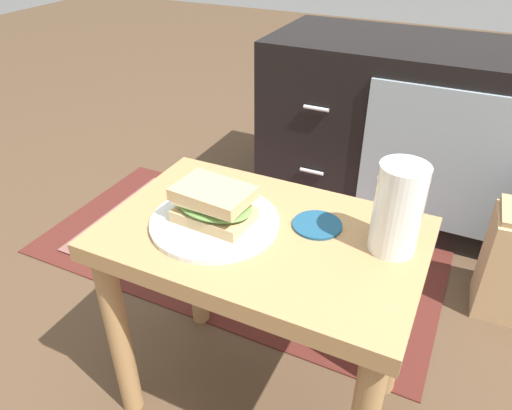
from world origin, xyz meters
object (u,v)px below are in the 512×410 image
sandwich_front (214,204)px  coaster (317,225)px  beer_glass (398,210)px  plate (215,222)px  tv_cabinet (412,131)px

sandwich_front → coaster: 0.19m
sandwich_front → beer_glass: (0.30, 0.07, 0.03)m
beer_glass → plate: bearing=-167.2°
plate → beer_glass: beer_glass is taller
plate → tv_cabinet: bearing=78.6°
beer_glass → coaster: beer_glass is taller
plate → coaster: (0.17, 0.07, -0.00)m
tv_cabinet → coaster: 0.91m
sandwich_front → beer_glass: beer_glass is taller
tv_cabinet → sandwich_front: (-0.19, -0.97, 0.21)m
tv_cabinet → coaster: bearing=-91.8°
plate → sandwich_front: size_ratio=1.57×
tv_cabinet → plate: size_ratio=4.15×
sandwich_front → tv_cabinet: bearing=78.6°
tv_cabinet → plate: bearing=-101.4°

